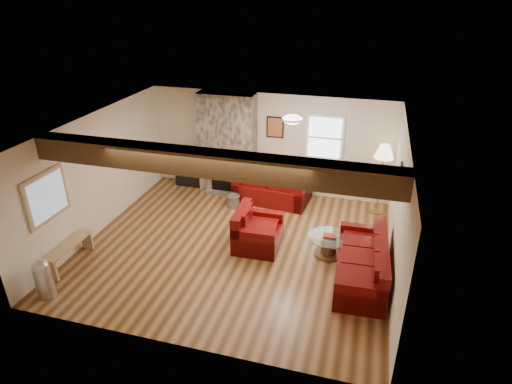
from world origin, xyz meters
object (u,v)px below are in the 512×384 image
floor_lamp (384,155)px  television (194,160)px  sofa_three (361,260)px  armchair_red (258,228)px  coffee_table (329,245)px  tv_cabinet (195,177)px  loveseat (273,182)px

floor_lamp → television: bearing=176.4°
sofa_three → armchair_red: (-2.05, 0.55, 0.01)m
armchair_red → floor_lamp: floor_lamp is taller
sofa_three → coffee_table: (-0.63, 0.62, -0.19)m
coffee_table → sofa_three: bearing=-44.2°
armchair_red → television: bearing=43.4°
sofa_three → tv_cabinet: (-4.43, 2.94, -0.16)m
loveseat → tv_cabinet: bearing=177.6°
loveseat → coffee_table: 2.60m
television → floor_lamp: bearing=-3.6°
armchair_red → tv_cabinet: 3.38m
coffee_table → tv_cabinet: (-3.80, 2.32, 0.03)m
sofa_three → armchair_red: size_ratio=2.03×
television → coffee_table: bearing=-31.4°
loveseat → coffee_table: bearing=-45.9°
coffee_table → floor_lamp: bearing=66.8°
coffee_table → floor_lamp: size_ratio=0.50×
sofa_three → television: television is taller
loveseat → armchair_red: size_ratio=1.77×
sofa_three → floor_lamp: bearing=172.6°
armchair_red → tv_cabinet: size_ratio=1.06×
television → floor_lamp: 4.73m
coffee_table → tv_cabinet: tv_cabinet is taller
sofa_three → loveseat: size_ratio=1.15×
sofa_three → armchair_red: 2.12m
sofa_three → floor_lamp: 2.85m
armchair_red → floor_lamp: (2.28, 2.10, 1.02)m
loveseat → armchair_red: 2.10m
loveseat → floor_lamp: floor_lamp is taller
coffee_table → television: 4.48m
sofa_three → television: size_ratio=2.38×
loveseat → armchair_red: (0.20, -2.09, -0.06)m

